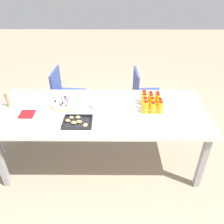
{
  "coord_description": "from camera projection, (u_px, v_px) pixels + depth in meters",
  "views": [
    {
      "loc": [
        -0.13,
        2.09,
        2.15
      ],
      "look_at": [
        -0.11,
        0.06,
        0.76
      ],
      "focal_mm": 37.81,
      "sensor_mm": 36.0,
      "label": 1
    }
  ],
  "objects": [
    {
      "name": "ground_plane",
      "position": [
        103.0,
        160.0,
        2.94
      ],
      "size": [
        12.0,
        12.0,
        0.0
      ],
      "primitive_type": "plane",
      "color": "gray"
    },
    {
      "name": "plate_stack",
      "position": [
        100.0,
        104.0,
        2.59
      ],
      "size": [
        0.2,
        0.2,
        0.03
      ],
      "color": "silver",
      "rests_on": "party_table"
    },
    {
      "name": "juice_bottle_8",
      "position": [
        145.0,
        104.0,
        2.5
      ],
      "size": [
        0.06,
        0.06,
        0.15
      ],
      "color": "#F9AC14",
      "rests_on": "party_table"
    },
    {
      "name": "juice_bottle_9",
      "position": [
        160.0,
        107.0,
        2.44
      ],
      "size": [
        0.06,
        0.06,
        0.15
      ],
      "color": "#F9AD14",
      "rests_on": "party_table"
    },
    {
      "name": "juice_bottle_6",
      "position": [
        160.0,
        104.0,
        2.51
      ],
      "size": [
        0.05,
        0.05,
        0.14
      ],
      "color": "#F8AC14",
      "rests_on": "party_table"
    },
    {
      "name": "napkin_stack",
      "position": [
        27.0,
        114.0,
        2.45
      ],
      "size": [
        0.15,
        0.15,
        0.01
      ],
      "primitive_type": "cube",
      "color": "red",
      "rests_on": "party_table"
    },
    {
      "name": "juice_bottle_11",
      "position": [
        146.0,
        107.0,
        2.44
      ],
      "size": [
        0.06,
        0.06,
        0.15
      ],
      "color": "#F9AD14",
      "rests_on": "party_table"
    },
    {
      "name": "fruit_pizza",
      "position": [
        64.0,
        103.0,
        2.63
      ],
      "size": [
        0.33,
        0.33,
        0.05
      ],
      "color": "tan",
      "rests_on": "party_table"
    },
    {
      "name": "snack_tray",
      "position": [
        77.0,
        122.0,
        2.32
      ],
      "size": [
        0.29,
        0.22,
        0.04
      ],
      "color": "black",
      "rests_on": "party_table"
    },
    {
      "name": "juice_bottle_7",
      "position": [
        152.0,
        103.0,
        2.51
      ],
      "size": [
        0.06,
        0.06,
        0.15
      ],
      "color": "#F8AC14",
      "rests_on": "party_table"
    },
    {
      "name": "juice_bottle_4",
      "position": [
        151.0,
        100.0,
        2.57
      ],
      "size": [
        0.06,
        0.06,
        0.14
      ],
      "color": "#FAAD14",
      "rests_on": "party_table"
    },
    {
      "name": "juice_bottle_5",
      "position": [
        144.0,
        100.0,
        2.57
      ],
      "size": [
        0.06,
        0.06,
        0.15
      ],
      "color": "#F9AE14",
      "rests_on": "party_table"
    },
    {
      "name": "cardboard_tube",
      "position": [
        8.0,
        100.0,
        2.54
      ],
      "size": [
        0.04,
        0.04,
        0.17
      ],
      "primitive_type": "cylinder",
      "color": "#9E7A56",
      "rests_on": "party_table"
    },
    {
      "name": "party_table",
      "position": [
        102.0,
        115.0,
        2.56
      ],
      "size": [
        2.25,
        0.91,
        0.74
      ],
      "color": "silver",
      "rests_on": "ground_plane"
    },
    {
      "name": "juice_bottle_1",
      "position": [
        150.0,
        97.0,
        2.63
      ],
      "size": [
        0.06,
        0.06,
        0.14
      ],
      "color": "#F9AD14",
      "rests_on": "party_table"
    },
    {
      "name": "juice_bottle_2",
      "position": [
        144.0,
        97.0,
        2.62
      ],
      "size": [
        0.06,
        0.06,
        0.15
      ],
      "color": "#F9AD14",
      "rests_on": "party_table"
    },
    {
      "name": "juice_bottle_10",
      "position": [
        153.0,
        108.0,
        2.44
      ],
      "size": [
        0.05,
        0.05,
        0.14
      ],
      "color": "#F9AF14",
      "rests_on": "party_table"
    },
    {
      "name": "juice_bottle_0",
      "position": [
        157.0,
        97.0,
        2.63
      ],
      "size": [
        0.06,
        0.06,
        0.14
      ],
      "color": "#F9AB14",
      "rests_on": "party_table"
    },
    {
      "name": "chair_near_left",
      "position": [
        144.0,
        93.0,
        3.33
      ],
      "size": [
        0.42,
        0.42,
        0.83
      ],
      "rotation": [
        0.0,
        0.0,
        1.63
      ],
      "color": "#33478C",
      "rests_on": "ground_plane"
    },
    {
      "name": "chair_near_right",
      "position": [
        65.0,
        93.0,
        3.34
      ],
      "size": [
        0.43,
        0.43,
        0.83
      ],
      "rotation": [
        0.0,
        0.0,
        1.48
      ],
      "color": "#33478C",
      "rests_on": "ground_plane"
    },
    {
      "name": "juice_bottle_3",
      "position": [
        158.0,
        100.0,
        2.57
      ],
      "size": [
        0.05,
        0.05,
        0.15
      ],
      "color": "#FAAD14",
      "rests_on": "party_table"
    }
  ]
}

